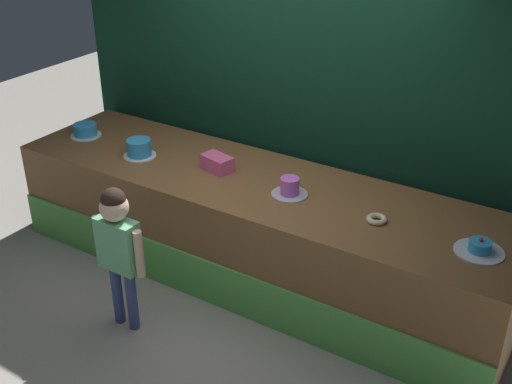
% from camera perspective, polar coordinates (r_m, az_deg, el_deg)
% --- Properties ---
extents(ground_plane, '(12.00, 12.00, 0.00)m').
position_cam_1_polar(ground_plane, '(5.08, -3.49, -9.94)').
color(ground_plane, gray).
extents(stage_platform, '(4.16, 1.10, 0.85)m').
position_cam_1_polar(stage_platform, '(5.21, -0.19, -3.18)').
color(stage_platform, brown).
rests_on(stage_platform, ground_plane).
extents(curtain_backdrop, '(4.39, 0.08, 2.77)m').
position_cam_1_polar(curtain_backdrop, '(5.31, 3.58, 8.82)').
color(curtain_backdrop, black).
rests_on(curtain_backdrop, ground_plane).
extents(child_figure, '(0.44, 0.20, 1.14)m').
position_cam_1_polar(child_figure, '(4.56, -12.19, -4.21)').
color(child_figure, '#3F4C8C').
rests_on(child_figure, ground_plane).
extents(pink_box, '(0.28, 0.21, 0.12)m').
position_cam_1_polar(pink_box, '(5.16, -3.49, 2.60)').
color(pink_box, '#EE5C97').
rests_on(pink_box, stage_platform).
extents(donut, '(0.14, 0.14, 0.04)m').
position_cam_1_polar(donut, '(4.51, 10.69, -2.39)').
color(donut, beige).
rests_on(donut, stage_platform).
extents(cake_far_left, '(0.28, 0.28, 0.11)m').
position_cam_1_polar(cake_far_left, '(6.00, -14.95, 5.33)').
color(cake_far_left, white).
rests_on(cake_far_left, stage_platform).
extents(cake_center_left, '(0.28, 0.28, 0.15)m').
position_cam_1_polar(cake_center_left, '(5.47, -10.36, 3.84)').
color(cake_center_left, white).
rests_on(cake_center_left, stage_platform).
extents(cake_center_right, '(0.27, 0.27, 0.14)m').
position_cam_1_polar(cake_center_right, '(4.77, 3.02, 0.38)').
color(cake_center_right, silver).
rests_on(cake_center_right, stage_platform).
extents(cake_far_right, '(0.32, 0.32, 0.11)m').
position_cam_1_polar(cake_far_right, '(4.34, 19.29, -4.73)').
color(cake_far_right, silver).
rests_on(cake_far_right, stage_platform).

